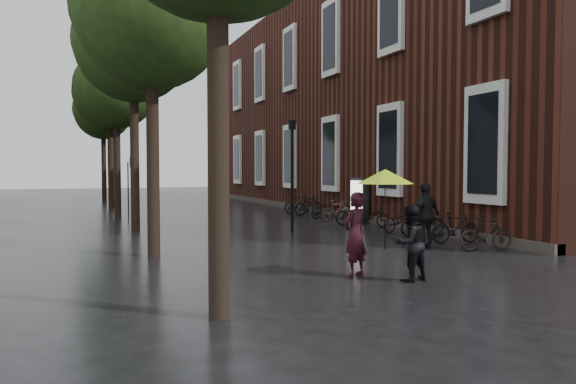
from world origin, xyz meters
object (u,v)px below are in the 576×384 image
person_burgundy (355,234)px  parked_bicycles (362,214)px  ad_lightbox (359,200)px  lamp_post (292,164)px  pedestrian_walking (426,215)px  person_black (410,243)px

person_burgundy → parked_bicycles: bearing=-145.3°
person_burgundy → ad_lightbox: (5.88, 9.74, 0.07)m
parked_bicycles → lamp_post: lamp_post is taller
parked_bicycles → ad_lightbox: (0.69, 1.40, 0.49)m
pedestrian_walking → ad_lightbox: 7.51m
ad_lightbox → parked_bicycles: bearing=-112.0°
person_burgundy → ad_lightbox: ad_lightbox is taller
parked_bicycles → lamp_post: size_ratio=3.50×
person_burgundy → ad_lightbox: bearing=-144.5°
person_black → ad_lightbox: 11.74m
person_burgundy → person_black: (0.77, -0.83, -0.12)m
ad_lightbox → lamp_post: (-4.05, -2.15, 1.48)m
person_black → lamp_post: size_ratio=0.38×
person_black → pedestrian_walking: 4.51m
person_burgundy → lamp_post: 7.96m
ad_lightbox → lamp_post: lamp_post is taller
pedestrian_walking → ad_lightbox: ad_lightbox is taller
parked_bicycles → pedestrian_walking: bearing=-103.7°
person_black → lamp_post: 8.65m
person_burgundy → person_black: person_burgundy is taller
ad_lightbox → lamp_post: 4.81m
ad_lightbox → person_burgundy: bearing=-117.0°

